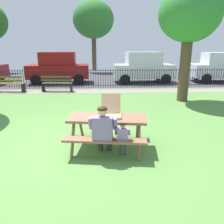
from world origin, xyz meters
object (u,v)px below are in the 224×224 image
Objects in this scene: far_tree_midleft at (93,20)px; far_tree_center at (193,19)px; picnic_table_foreground at (107,124)px; parked_car_right at (143,67)px; park_bench_left at (9,84)px; parked_car_center at (58,67)px; park_bench_center at (57,84)px; pizza_box_open at (111,112)px; adult_at_table at (103,129)px; tree_midground_right at (190,16)px; child_at_table at (123,136)px; pizza_slice_on_table at (93,117)px; parked_car_far_right at (224,67)px.

far_tree_midleft is 1.03× the size of far_tree_center.
parked_car_right is (2.61, 9.80, 0.41)m from picnic_table_foreground.
park_bench_left is 0.41× the size of parked_car_right.
far_tree_center is at bearing 51.55° from parked_car_right.
far_tree_center is at bearing 33.02° from parked_car_center.
park_bench_left is 1.00× the size of park_bench_center.
far_tree_midleft is (-0.96, 17.21, 3.80)m from pizza_box_open.
adult_at_table is at bearing -74.53° from parked_car_center.
tree_midground_right is at bearing -80.78° from parked_car_right.
far_tree_center is at bearing 63.69° from picnic_table_foreground.
parked_car_right is (2.29, 10.37, 0.50)m from child_at_table.
far_tree_midleft is 9.40m from far_tree_center.
tree_midground_right is 1.19× the size of parked_car_center.
park_bench_center is 7.13m from tree_midground_right.
far_tree_midleft reaches higher than pizza_slice_on_table.
picnic_table_foreground is 10.24m from parked_car_center.
park_bench_left is at bearing 126.91° from pizza_box_open.
parked_car_far_right is at bearing 53.11° from child_at_table.
adult_at_table is 6.83m from tree_midground_right.
picnic_table_foreground is at bearing -104.91° from parked_car_right.
far_tree_center reaches higher than picnic_table_foreground.
far_tree_center is at bearing 63.87° from pizza_box_open.
child_at_table is 0.52× the size of park_bench_left.
parked_car_center is (2.10, 2.89, 0.59)m from park_bench_left.
picnic_table_foreground is 0.44× the size of parked_car_far_right.
tree_midground_right is 5.85m from parked_car_right.
park_bench_center reaches higher than pizza_slice_on_table.
parked_car_center is at bearing 180.00° from parked_car_right.
far_tree_midleft is at bearing 92.47° from adult_at_table.
park_bench_left is at bearing 124.24° from pizza_slice_on_table.
parked_car_right is 10.24m from far_tree_center.
park_bench_center is 0.34× the size of tree_midground_right.
parked_car_far_right reaches higher than adult_at_table.
parked_car_center is 0.89× the size of parked_car_far_right.
far_tree_midleft reaches higher than parked_car_center.
far_tree_center is (8.44, 17.21, 3.89)m from pizza_box_open.
pizza_slice_on_table is at bearing -175.53° from picnic_table_foreground.
far_tree_midleft is at bearing 74.40° from parked_car_center.
park_bench_left is (-5.05, 6.91, -0.18)m from picnic_table_foreground.
pizza_slice_on_table is 0.05× the size of parked_car_far_right.
adult_at_table is 1.41× the size of child_at_table.
far_tree_midleft is (-3.47, 7.47, 3.66)m from parked_car_right.
pizza_slice_on_table is 0.04× the size of far_tree_center.
pizza_box_open reaches higher than pizza_slice_on_table.
far_tree_center is (5.93, 7.47, 3.74)m from parked_car_right.
parked_car_right is at bearing -179.99° from parked_car_far_right.
park_bench_center is 0.25× the size of far_tree_midleft.
park_bench_left is at bearing -180.00° from park_bench_center.
tree_midground_right reaches higher than pizza_slice_on_table.
parked_car_center is 14.20m from far_tree_center.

